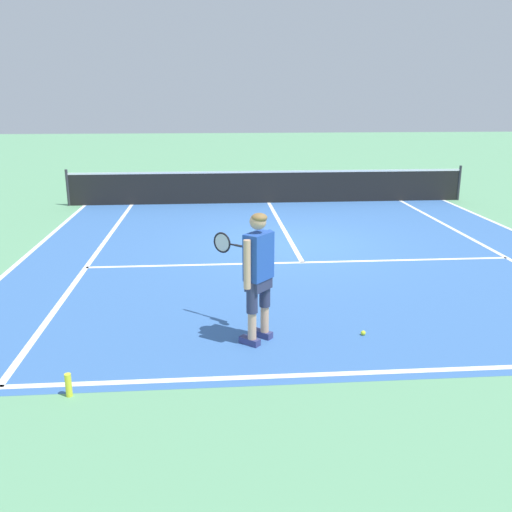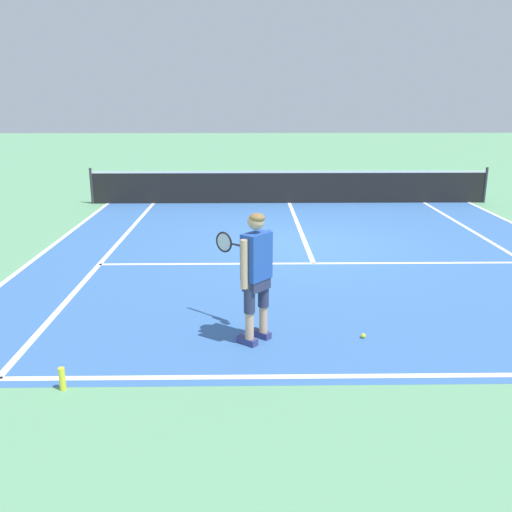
# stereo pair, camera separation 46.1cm
# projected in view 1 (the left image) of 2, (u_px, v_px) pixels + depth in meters

# --- Properties ---
(ground_plane) EXTENTS (80.00, 80.00, 0.00)m
(ground_plane) POSITION_uv_depth(u_px,v_px,m) (292.00, 244.00, 12.12)
(ground_plane) COLOR #609E70
(court_inner_surface) EXTENTS (10.98, 11.30, 0.00)m
(court_inner_surface) POSITION_uv_depth(u_px,v_px,m) (295.00, 250.00, 11.65)
(court_inner_surface) COLOR #3866A8
(court_inner_surface) RESTS_ON ground
(line_baseline) EXTENTS (10.98, 0.10, 0.01)m
(line_baseline) POSITION_uv_depth(u_px,v_px,m) (365.00, 373.00, 6.42)
(line_baseline) COLOR white
(line_baseline) RESTS_ON ground
(line_service) EXTENTS (8.23, 0.10, 0.01)m
(line_service) POSITION_uv_depth(u_px,v_px,m) (303.00, 262.00, 10.73)
(line_service) COLOR white
(line_service) RESTS_ON ground
(line_centre_service) EXTENTS (0.10, 6.40, 0.01)m
(line_centre_service) POSITION_uv_depth(u_px,v_px,m) (282.00, 226.00, 13.80)
(line_centre_service) COLOR white
(line_centre_service) RESTS_ON ground
(line_singles_left) EXTENTS (0.10, 10.90, 0.01)m
(line_singles_left) POSITION_uv_depth(u_px,v_px,m) (96.00, 254.00, 11.33)
(line_singles_left) COLOR white
(line_singles_left) RESTS_ON ground
(line_singles_right) EXTENTS (0.10, 10.90, 0.01)m
(line_singles_right) POSITION_uv_depth(u_px,v_px,m) (484.00, 245.00, 11.96)
(line_singles_right) COLOR white
(line_singles_right) RESTS_ON ground
(line_doubles_left) EXTENTS (0.10, 10.90, 0.01)m
(line_doubles_left) POSITION_uv_depth(u_px,v_px,m) (27.00, 255.00, 11.22)
(line_doubles_left) COLOR white
(line_doubles_left) RESTS_ON ground
(tennis_net) EXTENTS (11.96, 0.08, 1.07)m
(tennis_net) POSITION_uv_depth(u_px,v_px,m) (269.00, 186.00, 16.73)
(tennis_net) COLOR #333338
(tennis_net) RESTS_ON ground
(tennis_player) EXTENTS (0.79, 1.13, 1.71)m
(tennis_player) POSITION_uv_depth(u_px,v_px,m) (257.00, 269.00, 7.01)
(tennis_player) COLOR navy
(tennis_player) RESTS_ON ground
(tennis_ball_near_feet) EXTENTS (0.07, 0.07, 0.07)m
(tennis_ball_near_feet) POSITION_uv_depth(u_px,v_px,m) (363.00, 333.00, 7.44)
(tennis_ball_near_feet) COLOR #CCE02D
(tennis_ball_near_feet) RESTS_ON ground
(water_bottle) EXTENTS (0.07, 0.07, 0.26)m
(water_bottle) POSITION_uv_depth(u_px,v_px,m) (69.00, 385.00, 5.89)
(water_bottle) COLOR yellow
(water_bottle) RESTS_ON ground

